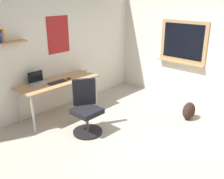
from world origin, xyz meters
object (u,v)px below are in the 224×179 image
at_px(laptop, 37,81).
at_px(computer_mouse, 69,78).
at_px(office_chair, 86,111).
at_px(coffee_mug, 87,71).
at_px(keyboard, 57,82).
at_px(backpack, 189,111).
at_px(desk, 59,84).

bearing_deg(laptop, computer_mouse, -22.06).
xyz_separation_m(office_chair, laptop, (-0.27, 1.07, 0.37)).
height_order(office_chair, computer_mouse, office_chair).
bearing_deg(laptop, office_chair, -75.99).
bearing_deg(coffee_mug, keyboard, -176.42).
bearing_deg(computer_mouse, coffee_mug, 5.51).
distance_m(laptop, coffee_mug, 1.10).
xyz_separation_m(office_chair, coffee_mug, (0.82, 0.89, 0.36)).
xyz_separation_m(office_chair, keyboard, (0.02, 0.84, 0.33)).
relative_size(computer_mouse, coffee_mug, 1.13).
distance_m(office_chair, laptop, 1.16).
height_order(office_chair, keyboard, office_chair).
bearing_deg(laptop, backpack, -48.13).
xyz_separation_m(keyboard, backpack, (1.67, -1.95, -0.56)).
bearing_deg(desk, keyboard, -135.94).
distance_m(laptop, backpack, 2.99).
distance_m(desk, coffee_mug, 0.73).
relative_size(desk, office_chair, 1.72).
bearing_deg(computer_mouse, keyboard, 180.00).
distance_m(computer_mouse, coffee_mug, 0.52).
xyz_separation_m(desk, office_chair, (-0.10, -0.92, -0.25)).
bearing_deg(keyboard, desk, 44.06).
relative_size(keyboard, backpack, 1.05).
relative_size(desk, keyboard, 4.42).
relative_size(laptop, keyboard, 0.84).
distance_m(coffee_mug, backpack, 2.26).
distance_m(computer_mouse, backpack, 2.46).
xyz_separation_m(laptop, keyboard, (0.29, -0.23, -0.04)).
distance_m(office_chair, computer_mouse, 0.95).
relative_size(laptop, coffee_mug, 3.37).
distance_m(keyboard, computer_mouse, 0.28).
height_order(keyboard, computer_mouse, computer_mouse).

